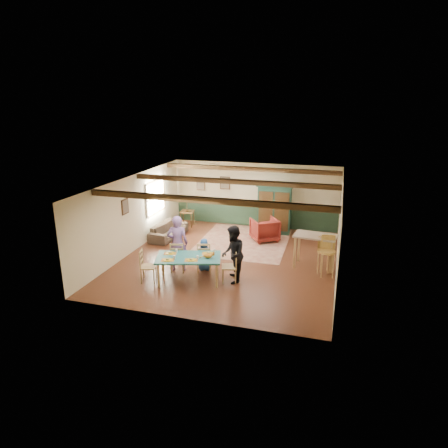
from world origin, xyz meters
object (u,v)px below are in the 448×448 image
(dining_chair_end_left, at_px, (148,266))
(armchair, at_px, (265,230))
(armoire, at_px, (274,209))
(dining_chair_end_right, at_px, (229,266))
(person_woman, at_px, (233,254))
(table_lamp, at_px, (187,204))
(bar_stool_right, at_px, (328,257))
(person_child, at_px, (204,255))
(bar_stool_left, at_px, (323,255))
(dining_chair_far_left, at_px, (178,256))
(end_table, at_px, (187,219))
(cat, at_px, (208,255))
(dining_table, at_px, (189,269))
(person_man, at_px, (178,243))
(dining_chair_far_right, at_px, (204,256))
(counter_table, at_px, (314,251))
(sofa, at_px, (169,230))

(dining_chair_end_left, xyz_separation_m, armchair, (2.62, 4.56, -0.06))
(armoire, bearing_deg, dining_chair_end_left, -118.85)
(dining_chair_end_right, bearing_deg, armoire, 158.15)
(person_woman, bearing_deg, table_lamp, -161.22)
(armoire, height_order, bar_stool_right, armoire)
(person_child, bearing_deg, armoire, -124.92)
(armchair, relative_size, bar_stool_left, 0.86)
(table_lamp, bearing_deg, person_child, -62.15)
(armchair, bearing_deg, person_woman, 53.75)
(armchair, bearing_deg, dining_chair_far_left, 27.21)
(person_woman, relative_size, end_table, 2.57)
(cat, bearing_deg, table_lamp, 101.50)
(armchair, height_order, end_table, armchair)
(bar_stool_left, bearing_deg, dining_chair_end_left, -160.90)
(armchair, height_order, table_lamp, table_lamp)
(dining_table, distance_m, person_man, 1.06)
(armchair, bearing_deg, dining_table, 37.84)
(end_table, xyz_separation_m, bar_stool_right, (5.96, -3.55, 0.29))
(dining_chair_far_right, bearing_deg, person_woman, 139.73)
(end_table, bearing_deg, dining_chair_end_right, -56.25)
(dining_chair_far_right, xyz_separation_m, counter_table, (3.28, 1.30, 0.05))
(dining_chair_end_left, xyz_separation_m, person_woman, (2.40, 0.69, 0.36))
(bar_stool_right, bearing_deg, cat, -162.97)
(dining_table, xyz_separation_m, cat, (0.58, 0.06, 0.48))
(armoire, bearing_deg, armchair, -102.69)
(end_table, bearing_deg, dining_table, -68.18)
(dining_chair_far_left, xyz_separation_m, bar_stool_left, (4.38, 1.21, 0.06))
(person_child, relative_size, sofa, 0.53)
(dining_chair_far_right, xyz_separation_m, cat, (0.38, -0.78, 0.38))
(dining_table, xyz_separation_m, dining_chair_end_right, (1.15, 0.33, 0.10))
(dining_chair_end_left, xyz_separation_m, sofa, (-1.06, 3.85, -0.21))
(dining_chair_end_left, xyz_separation_m, armoire, (2.81, 5.57, 0.52))
(dining_chair_end_right, xyz_separation_m, bar_stool_left, (2.63, 1.49, 0.06))
(dining_chair_end_right, bearing_deg, dining_chair_far_right, -133.83)
(cat, relative_size, armchair, 0.39)
(dining_table, height_order, bar_stool_left, bar_stool_left)
(dining_chair_end_right, bearing_deg, bar_stool_right, 98.22)
(person_man, bearing_deg, dining_chair_far_right, 174.29)
(dining_chair_far_right, distance_m, bar_stool_right, 3.79)
(dining_chair_far_right, height_order, counter_table, counter_table)
(person_child, relative_size, armoire, 0.52)
(armchair, height_order, counter_table, counter_table)
(person_child, height_order, armchair, person_child)
(table_lamp, distance_m, counter_table, 6.30)
(person_man, height_order, bar_stool_right, person_man)
(dining_chair_end_left, bearing_deg, person_woman, -90.00)
(person_man, bearing_deg, bar_stool_right, 175.04)
(dining_chair_end_left, height_order, person_man, person_man)
(dining_chair_far_right, bearing_deg, person_child, -90.00)
(armoire, bearing_deg, person_woman, -96.84)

